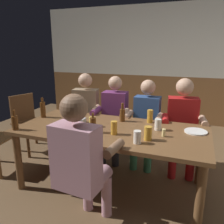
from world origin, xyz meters
The scene contains 24 objects.
ground_plane centered at (0.00, 0.00, 0.00)m, with size 6.35×6.35×0.00m, color brown.
back_wall_upper centered at (0.00, 2.71, 1.74)m, with size 5.25×0.12×1.48m, color beige.
back_wall_wainscot centered at (0.00, 2.71, 0.50)m, with size 5.25×0.12×1.00m, color brown.
dining_table centered at (0.00, -0.18, 0.64)m, with size 2.09×0.99×0.72m.
person_0 centered at (-0.69, 0.54, 0.67)m, with size 0.55×0.55×1.23m.
person_1 centered at (-0.23, 0.54, 0.66)m, with size 0.50×0.54×1.20m.
person_2 centered at (0.24, 0.54, 0.64)m, with size 0.49×0.48×1.17m.
person_3 centered at (0.72, 0.54, 0.67)m, with size 0.56×0.56×1.22m.
person_4 centered at (0.01, -0.90, 0.69)m, with size 0.55×0.52×1.25m.
chair_empty_near_right centered at (-1.61, 0.35, 0.48)m, with size 0.56×0.56×0.88m.
table_candle centered at (0.58, -0.22, 0.76)m, with size 0.04×0.04×0.08m, color #F9E08C.
condiment_caddy centered at (-0.44, -0.10, 0.75)m, with size 0.14×0.10×0.05m, color #B2B7BC.
plate_0 centered at (0.88, 0.02, 0.73)m, with size 0.23×0.23×0.01m, color white.
bottle_0 centered at (-0.13, -0.36, 0.80)m, with size 0.06×0.06×0.21m.
bottle_1 centered at (0.03, 0.12, 0.81)m, with size 0.07×0.07×0.22m.
bottle_2 centered at (-0.96, -0.58, 0.80)m, with size 0.07×0.07×0.22m.
bottle_3 centered at (-0.97, -0.08, 0.83)m, with size 0.07×0.07×0.26m.
pint_glass_0 centered at (-0.40, -0.56, 0.78)m, with size 0.07×0.07×0.11m, color gold.
pint_glass_1 centered at (-0.22, -0.19, 0.77)m, with size 0.07×0.07×0.11m, color #E5C64C.
pint_glass_2 centered at (0.36, 0.19, 0.80)m, with size 0.07×0.07×0.15m, color gold.
pint_glass_3 centered at (0.49, -0.05, 0.78)m, with size 0.07×0.07×0.12m, color white.
pint_glass_4 centered at (0.45, -0.37, 0.79)m, with size 0.08×0.08×0.14m, color gold.
pint_glass_5 centered at (0.38, -0.48, 0.78)m, with size 0.07×0.07×0.12m, color white.
pint_glass_6 centered at (0.09, -0.34, 0.79)m, with size 0.07×0.07×0.14m, color gold.
Camera 1 is at (0.86, -2.45, 1.58)m, focal length 37.07 mm.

